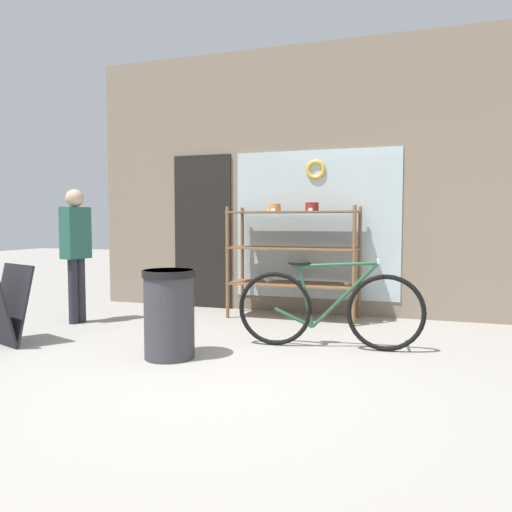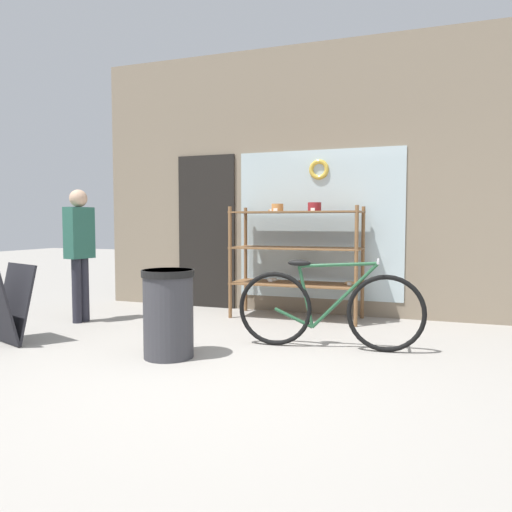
{
  "view_description": "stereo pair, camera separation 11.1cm",
  "coord_description": "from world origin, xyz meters",
  "px_view_note": "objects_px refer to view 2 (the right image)",
  "views": [
    {
      "loc": [
        1.51,
        -3.45,
        1.18
      ],
      "look_at": [
        0.0,
        1.05,
        0.86
      ],
      "focal_mm": 35.0,
      "sensor_mm": 36.0,
      "label": 1
    },
    {
      "loc": [
        1.62,
        -3.41,
        1.18
      ],
      "look_at": [
        0.0,
        1.05,
        0.86
      ],
      "focal_mm": 35.0,
      "sensor_mm": 36.0,
      "label": 2
    }
  ],
  "objects_px": {
    "display_case": "(297,248)",
    "trash_bin": "(168,310)",
    "bicycle": "(328,308)",
    "sandwich_board": "(5,304)",
    "pedestrian": "(79,245)"
  },
  "relations": [
    {
      "from": "bicycle",
      "to": "trash_bin",
      "type": "relative_size",
      "value": 2.25
    },
    {
      "from": "sandwich_board",
      "to": "trash_bin",
      "type": "height_order",
      "value": "same"
    },
    {
      "from": "display_case",
      "to": "bicycle",
      "type": "relative_size",
      "value": 0.91
    },
    {
      "from": "display_case",
      "to": "trash_bin",
      "type": "distance_m",
      "value": 2.23
    },
    {
      "from": "sandwich_board",
      "to": "pedestrian",
      "type": "xyz_separation_m",
      "value": [
        -0.01,
        1.11,
        0.52
      ]
    },
    {
      "from": "bicycle",
      "to": "trash_bin",
      "type": "bearing_deg",
      "value": -153.96
    },
    {
      "from": "sandwich_board",
      "to": "pedestrian",
      "type": "distance_m",
      "value": 1.23
    },
    {
      "from": "bicycle",
      "to": "trash_bin",
      "type": "xyz_separation_m",
      "value": [
        -1.25,
        -0.77,
        0.04
      ]
    },
    {
      "from": "display_case",
      "to": "trash_bin",
      "type": "bearing_deg",
      "value": -105.35
    },
    {
      "from": "bicycle",
      "to": "trash_bin",
      "type": "height_order",
      "value": "bicycle"
    },
    {
      "from": "bicycle",
      "to": "sandwich_board",
      "type": "relative_size",
      "value": 2.27
    },
    {
      "from": "display_case",
      "to": "trash_bin",
      "type": "height_order",
      "value": "display_case"
    },
    {
      "from": "display_case",
      "to": "trash_bin",
      "type": "relative_size",
      "value": 2.05
    },
    {
      "from": "sandwich_board",
      "to": "pedestrian",
      "type": "relative_size",
      "value": 0.49
    },
    {
      "from": "bicycle",
      "to": "sandwich_board",
      "type": "bearing_deg",
      "value": -169.37
    }
  ]
}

